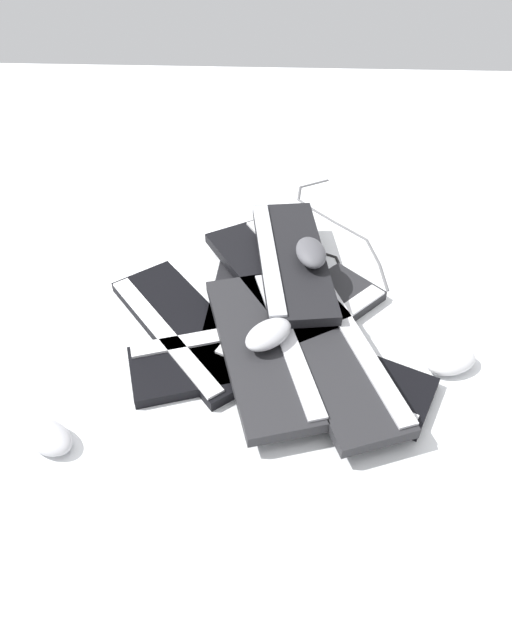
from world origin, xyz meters
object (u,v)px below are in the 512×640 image
(keyboard_8, at_px, (291,259))
(mouse_0, at_px, (311,252))
(keyboard_1, at_px, (238,356))
(keyboard_5, at_px, (275,277))
(keyboard_0, at_px, (186,327))
(keyboard_7, at_px, (262,348))
(keyboard_3, at_px, (298,324))
(mouse_3, at_px, (451,361))
(keyboard_4, at_px, (247,294))
(keyboard_2, at_px, (322,369))
(mouse_2, at_px, (268,334))
(mouse_1, at_px, (47,437))
(keyboard_6, at_px, (334,355))

(keyboard_8, relative_size, mouse_0, 4.14)
(keyboard_8, xyz_separation_m, mouse_0, (-0.04, 0.02, 0.04))
(keyboard_1, relative_size, keyboard_5, 1.02)
(keyboard_0, xyz_separation_m, keyboard_7, (-0.17, 0.08, 0.03))
(keyboard_3, distance_m, mouse_3, 0.33)
(keyboard_5, bearing_deg, keyboard_0, 37.38)
(keyboard_4, bearing_deg, keyboard_0, 42.95)
(keyboard_8, bearing_deg, keyboard_0, 38.12)
(keyboard_2, xyz_separation_m, keyboard_7, (0.12, -0.03, 0.03))
(keyboard_2, distance_m, mouse_2, 0.13)
(keyboard_7, xyz_separation_m, mouse_3, (-0.39, -0.00, -0.02))
(mouse_0, bearing_deg, keyboard_4, -85.58)
(keyboard_0, relative_size, keyboard_3, 1.05)
(mouse_0, relative_size, mouse_1, 1.00)
(keyboard_5, bearing_deg, mouse_2, 87.80)
(mouse_1, relative_size, mouse_2, 1.00)
(keyboard_7, bearing_deg, keyboard_5, -95.41)
(keyboard_3, distance_m, mouse_2, 0.14)
(keyboard_2, height_order, keyboard_8, keyboard_8)
(keyboard_0, xyz_separation_m, mouse_0, (-0.27, -0.16, 0.10))
(keyboard_1, distance_m, keyboard_2, 0.18)
(keyboard_0, bearing_deg, keyboard_4, -137.05)
(keyboard_0, relative_size, mouse_3, 3.99)
(keyboard_3, xyz_separation_m, mouse_0, (-0.03, -0.13, 0.10))
(keyboard_1, xyz_separation_m, mouse_3, (-0.44, 0.00, 0.01))
(keyboard_6, relative_size, mouse_0, 4.23)
(keyboard_5, bearing_deg, mouse_1, 47.98)
(keyboard_4, relative_size, keyboard_6, 0.97)
(keyboard_0, relative_size, keyboard_8, 0.96)
(keyboard_5, bearing_deg, keyboard_8, -138.21)
(keyboard_2, height_order, keyboard_6, keyboard_6)
(keyboard_8, distance_m, mouse_0, 0.06)
(keyboard_1, bearing_deg, keyboard_4, -92.23)
(keyboard_5, distance_m, mouse_3, 0.43)
(keyboard_1, bearing_deg, keyboard_2, 170.10)
(mouse_0, distance_m, mouse_3, 0.38)
(keyboard_2, bearing_deg, keyboard_4, -54.03)
(keyboard_7, xyz_separation_m, mouse_0, (-0.10, -0.24, 0.07))
(keyboard_0, xyz_separation_m, mouse_3, (-0.56, 0.08, 0.01))
(keyboard_4, height_order, keyboard_6, keyboard_6)
(keyboard_1, bearing_deg, keyboard_3, -141.54)
(keyboard_1, relative_size, mouse_0, 4.22)
(keyboard_3, height_order, mouse_3, mouse_3)
(keyboard_7, height_order, mouse_1, keyboard_7)
(keyboard_7, relative_size, mouse_3, 4.22)
(keyboard_4, relative_size, mouse_2, 4.08)
(keyboard_0, height_order, keyboard_2, same)
(keyboard_6, height_order, mouse_3, keyboard_6)
(mouse_0, height_order, mouse_2, mouse_0)
(mouse_2, height_order, mouse_3, mouse_2)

